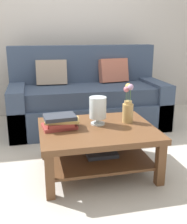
{
  "coord_description": "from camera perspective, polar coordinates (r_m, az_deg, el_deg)",
  "views": [
    {
      "loc": [
        -0.55,
        -2.57,
        1.24
      ],
      "look_at": [
        -0.02,
        -0.22,
        0.52
      ],
      "focal_mm": 43.34,
      "sensor_mm": 36.0,
      "label": 1
    }
  ],
  "objects": [
    {
      "name": "ground_plane",
      "position": [
        2.9,
        -0.56,
        -8.68
      ],
      "size": [
        10.0,
        10.0,
        0.0
      ],
      "primitive_type": "plane",
      "color": "#B7B2A8"
    },
    {
      "name": "back_wall",
      "position": [
        4.26,
        -5.56,
        18.01
      ],
      "size": [
        6.4,
        0.12,
        2.7
      ],
      "primitive_type": "cube",
      "color": "#BCB7B2",
      "rests_on": "ground"
    },
    {
      "name": "couch",
      "position": [
        3.65,
        -1.31,
        2.69
      ],
      "size": [
        2.02,
        0.9,
        1.06
      ],
      "color": "#384760",
      "rests_on": "ground"
    },
    {
      "name": "coffee_table",
      "position": [
        2.45,
        0.81,
        -5.78
      ],
      "size": [
        1.02,
        0.81,
        0.42
      ],
      "color": "brown",
      "rests_on": "ground"
    },
    {
      "name": "book_stack_main",
      "position": [
        2.39,
        -7.03,
        -2.05
      ],
      "size": [
        0.34,
        0.24,
        0.12
      ],
      "color": "#993833",
      "rests_on": "coffee_table"
    },
    {
      "name": "glass_hurricane_vase",
      "position": [
        2.45,
        0.91,
        0.73
      ],
      "size": [
        0.16,
        0.16,
        0.26
      ],
      "color": "silver",
      "rests_on": "coffee_table"
    },
    {
      "name": "flower_pitcher",
      "position": [
        2.52,
        7.29,
        1.2
      ],
      "size": [
        0.1,
        0.11,
        0.37
      ],
      "color": "tan",
      "rests_on": "coffee_table"
    }
  ]
}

